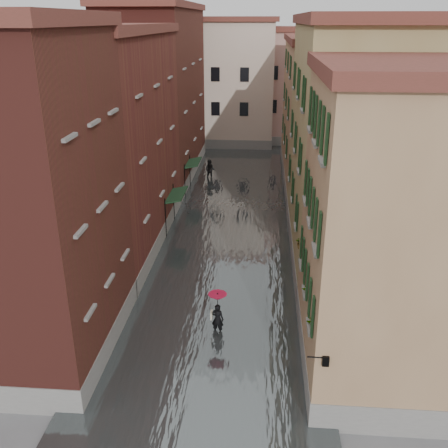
% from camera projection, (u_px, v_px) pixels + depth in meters
% --- Properties ---
extents(ground, '(120.00, 120.00, 0.00)m').
position_uv_depth(ground, '(212.00, 327.00, 23.10)').
color(ground, slate).
rests_on(ground, ground).
extents(floodwater, '(10.00, 60.00, 0.20)m').
position_uv_depth(floodwater, '(231.00, 221.00, 35.05)').
color(floodwater, '#4A5052').
rests_on(floodwater, ground).
extents(building_left_near, '(6.00, 8.00, 13.00)m').
position_uv_depth(building_left_near, '(25.00, 206.00, 19.31)').
color(building_left_near, maroon).
rests_on(building_left_near, ground).
extents(building_left_mid, '(6.00, 14.00, 12.50)m').
position_uv_depth(building_left_mid, '(109.00, 146.00, 29.54)').
color(building_left_mid, '#5D2B1D').
rests_on(building_left_mid, ground).
extents(building_left_far, '(6.00, 16.00, 14.00)m').
position_uv_depth(building_left_far, '(159.00, 97.00, 43.09)').
color(building_left_far, maroon).
rests_on(building_left_far, ground).
extents(building_right_near, '(6.00, 8.00, 11.50)m').
position_uv_depth(building_right_near, '(392.00, 236.00, 18.56)').
color(building_right_near, '#936F4C').
rests_on(building_right_near, ground).
extents(building_right_mid, '(6.00, 14.00, 13.00)m').
position_uv_depth(building_right_mid, '(349.00, 146.00, 28.41)').
color(building_right_mid, '#9D905F').
rests_on(building_right_mid, ground).
extents(building_right_far, '(6.00, 16.00, 11.50)m').
position_uv_depth(building_right_far, '(321.00, 114.00, 42.53)').
color(building_right_far, '#936F4C').
rests_on(building_right_far, ground).
extents(building_end_cream, '(12.00, 9.00, 13.00)m').
position_uv_depth(building_end_cream, '(219.00, 84.00, 55.89)').
color(building_end_cream, beige).
rests_on(building_end_cream, ground).
extents(building_end_pink, '(10.00, 9.00, 12.00)m').
position_uv_depth(building_end_pink, '(299.00, 87.00, 57.26)').
color(building_end_pink, tan).
rests_on(building_end_pink, ground).
extents(awning_near, '(1.09, 3.09, 2.80)m').
position_uv_depth(awning_near, '(176.00, 196.00, 32.78)').
color(awning_near, '#15311A').
rests_on(awning_near, ground).
extents(awning_far, '(1.09, 2.89, 2.80)m').
position_uv_depth(awning_far, '(193.00, 164.00, 40.11)').
color(awning_far, '#15311A').
rests_on(awning_far, ground).
extents(wall_lantern, '(0.71, 0.22, 0.35)m').
position_uv_depth(wall_lantern, '(325.00, 360.00, 16.11)').
color(wall_lantern, black).
rests_on(wall_lantern, ground).
extents(window_planters, '(0.59, 7.84, 0.84)m').
position_uv_depth(window_planters, '(308.00, 276.00, 20.37)').
color(window_planters, '#993C32').
rests_on(window_planters, ground).
extents(pedestrian_main, '(0.85, 0.85, 2.06)m').
position_uv_depth(pedestrian_main, '(217.00, 311.00, 22.16)').
color(pedestrian_main, black).
rests_on(pedestrian_main, ground).
extents(pedestrian_far, '(0.99, 0.83, 1.84)m').
position_uv_depth(pedestrian_far, '(210.00, 170.00, 43.89)').
color(pedestrian_far, black).
rests_on(pedestrian_far, ground).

